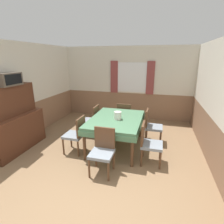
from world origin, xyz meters
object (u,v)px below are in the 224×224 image
chair_left_far (92,119)px  chair_right_near (149,142)px  tv (9,79)px  sideboard (15,124)px  chair_head_near (103,149)px  dining_table (116,122)px  chair_right_far (151,125)px  vase (118,115)px  chair_head_window (125,116)px  chair_left_near (76,133)px

chair_left_far → chair_right_near: size_ratio=1.00×
chair_left_far → tv: size_ratio=1.62×
chair_right_near → sideboard: size_ratio=0.56×
chair_head_near → chair_right_near: 1.01m
dining_table → chair_right_far: chair_right_far is taller
chair_right_near → vase: bearing=-119.8°
chair_head_window → tv: (-2.30, -1.83, 1.25)m
tv → chair_right_far: bearing=22.0°
chair_left_far → chair_head_near: bearing=-151.9°
sideboard → chair_right_near: bearing=4.8°
chair_head_window → chair_left_far: size_ratio=1.00×
chair_head_window → vase: size_ratio=4.78×
chair_right_far → sideboard: sideboard is taller
dining_table → chair_head_window: size_ratio=1.89×
chair_left_far → chair_left_near: (0.00, -1.02, 0.00)m
chair_left_far → chair_head_near: size_ratio=1.00×
chair_head_window → sideboard: (-2.31, -1.85, 0.18)m
chair_right_far → vase: (-0.79, -0.57, 0.38)m
chair_head_window → chair_left_near: 1.79m
chair_head_near → chair_left_near: size_ratio=1.00×
chair_right_near → chair_left_near: bearing=-90.0°
chair_right_near → vase: size_ratio=4.78×
chair_right_far → tv: bearing=-68.0°
chair_head_window → chair_right_far: (0.84, -0.56, 0.00)m
sideboard → tv: size_ratio=2.86×
dining_table → chair_left_near: size_ratio=1.89×
dining_table → sideboard: (-2.31, -0.78, -0.00)m
chair_head_window → dining_table: bearing=-90.0°
tv → chair_left_near: bearing=9.6°
chair_right_near → sideboard: bearing=-85.2°
sideboard → vase: 2.47m
chair_head_window → vase: (0.05, -1.13, 0.38)m
chair_head_window → chair_left_far: (-0.84, -0.56, 0.00)m
chair_right_near → sideboard: (-3.15, -0.27, 0.18)m
chair_head_window → chair_head_near: (0.00, -2.14, 0.00)m
dining_table → tv: (-2.30, -0.76, 1.06)m
chair_head_near → vase: size_ratio=4.78×
chair_head_window → chair_left_far: same height
chair_left_near → tv: bearing=99.6°
chair_left_far → vase: bearing=-122.4°
chair_left_near → chair_right_near: bearing=-90.0°
chair_left_near → vase: size_ratio=4.78×
sideboard → tv: (0.01, 0.02, 1.07)m
sideboard → chair_head_window: bearing=38.7°
chair_right_near → chair_left_near: 1.69m
vase → chair_right_far: bearing=35.7°
chair_head_window → tv: 3.19m
chair_left_near → tv: 1.93m
dining_table → chair_right_near: bearing=-31.2°
chair_left_far → chair_right_far: size_ratio=1.00×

